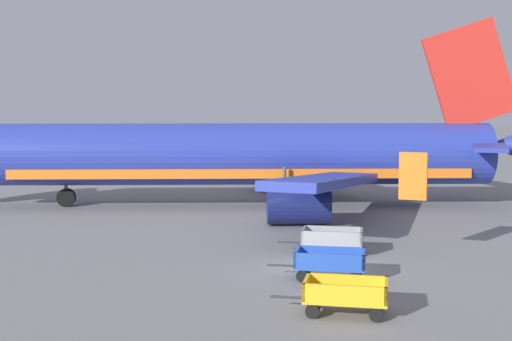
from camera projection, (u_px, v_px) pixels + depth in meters
name	position (u px, v px, depth m)	size (l,w,h in m)	color
ground_plane	(315.00, 269.00, 27.25)	(220.00, 220.00, 0.00)	slate
airplane	(258.00, 156.00, 42.97)	(36.48, 29.69, 11.34)	#28389E
baggage_cart_nearest	(345.00, 295.00, 21.53)	(3.40, 2.52, 1.07)	gold
baggage_cart_second_in_row	(330.00, 263.00, 25.70)	(3.41, 2.50, 1.07)	#234CB2
baggage_cart_third_in_row	(332.00, 240.00, 29.87)	(3.41, 2.50, 1.07)	gray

